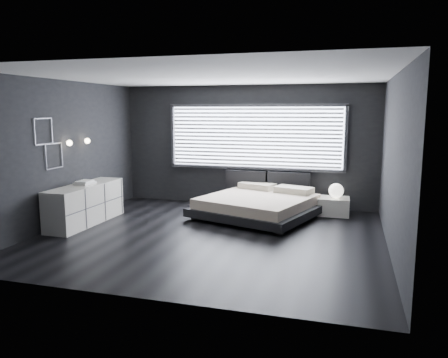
# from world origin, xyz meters

# --- Properties ---
(room) EXTENTS (6.04, 6.00, 2.80)m
(room) POSITION_xyz_m (0.00, 0.00, 1.40)
(room) COLOR black
(room) RESTS_ON ground
(window) EXTENTS (4.14, 0.09, 1.52)m
(window) POSITION_xyz_m (0.20, 2.70, 1.61)
(window) COLOR white
(window) RESTS_ON ground
(headboard) EXTENTS (1.96, 0.16, 0.52)m
(headboard) POSITION_xyz_m (0.52, 2.64, 0.57)
(headboard) COLOR black
(headboard) RESTS_ON ground
(sconce_near) EXTENTS (0.18, 0.11, 0.11)m
(sconce_near) POSITION_xyz_m (-2.88, 0.05, 1.60)
(sconce_near) COLOR silver
(sconce_near) RESTS_ON ground
(sconce_far) EXTENTS (0.18, 0.11, 0.11)m
(sconce_far) POSITION_xyz_m (-2.88, 0.65, 1.60)
(sconce_far) COLOR silver
(sconce_far) RESTS_ON ground
(wall_art_upper) EXTENTS (0.01, 0.48, 0.48)m
(wall_art_upper) POSITION_xyz_m (-2.98, -0.55, 1.85)
(wall_art_upper) COLOR #47474C
(wall_art_upper) RESTS_ON ground
(wall_art_lower) EXTENTS (0.01, 0.48, 0.48)m
(wall_art_lower) POSITION_xyz_m (-2.98, -0.30, 1.38)
(wall_art_lower) COLOR #47474C
(wall_art_lower) RESTS_ON ground
(bed) EXTENTS (2.79, 2.73, 0.58)m
(bed) POSITION_xyz_m (0.53, 1.59, 0.27)
(bed) COLOR black
(bed) RESTS_ON ground
(nightstand) EXTENTS (0.66, 0.56, 0.38)m
(nightstand) POSITION_xyz_m (2.05, 2.23, 0.19)
(nightstand) COLOR silver
(nightstand) RESTS_ON ground
(orb_lamp) EXTENTS (0.31, 0.31, 0.31)m
(orb_lamp) POSITION_xyz_m (2.09, 2.21, 0.53)
(orb_lamp) COLOR white
(orb_lamp) RESTS_ON nightstand
(dresser) EXTENTS (0.59, 1.96, 0.78)m
(dresser) POSITION_xyz_m (-2.65, 0.13, 0.39)
(dresser) COLOR silver
(dresser) RESTS_ON ground
(book_stack) EXTENTS (0.30, 0.38, 0.08)m
(book_stack) POSITION_xyz_m (-2.66, 0.17, 0.81)
(book_stack) COLOR white
(book_stack) RESTS_ON dresser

